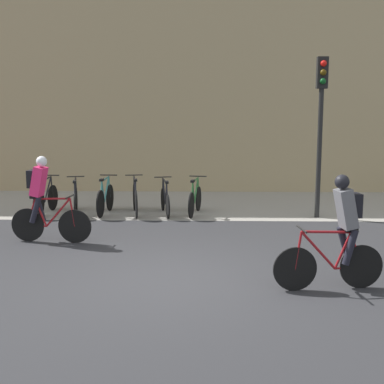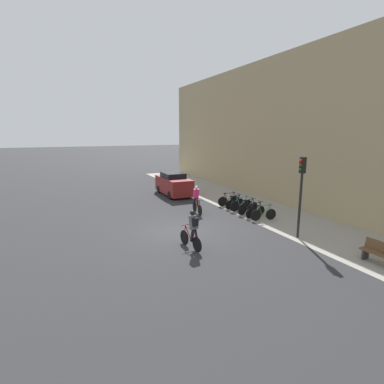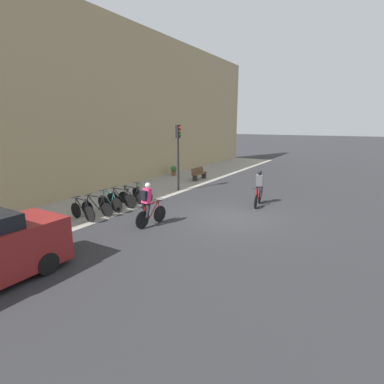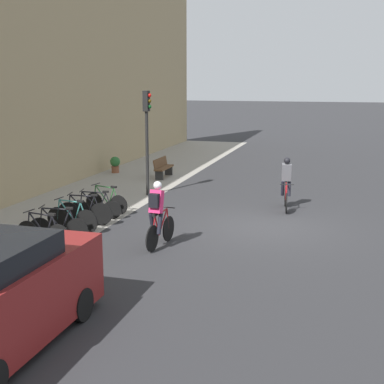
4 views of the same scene
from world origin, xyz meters
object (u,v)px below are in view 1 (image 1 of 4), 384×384
parked_bike_1 (76,199)px  parked_bike_0 (46,198)px  traffic_light_pole (321,108)px  cyclist_grey (341,229)px  parked_bike_2 (105,198)px  parked_bike_5 (195,199)px  parked_bike_4 (165,200)px  cyclist_pink (42,197)px  parked_bike_3 (135,199)px

parked_bike_1 → parked_bike_0: bearing=179.9°
traffic_light_pole → cyclist_grey: bearing=-98.1°
parked_bike_1 → parked_bike_2: (0.78, 0.00, 0.03)m
parked_bike_0 → parked_bike_5: (3.90, -0.00, -0.01)m
parked_bike_4 → traffic_light_pole: bearing=-4.5°
parked_bike_1 → parked_bike_2: bearing=0.2°
cyclist_pink → parked_bike_5: size_ratio=1.11×
cyclist_grey → parked_bike_0: cyclist_grey is taller
parked_bike_1 → parked_bike_3: (1.56, 0.00, 0.03)m
parked_bike_3 → traffic_light_pole: bearing=-3.7°
cyclist_pink → cyclist_grey: 6.06m
cyclist_grey → parked_bike_5: bearing=112.4°
parked_bike_2 → traffic_light_pole: size_ratio=0.42×
cyclist_grey → parked_bike_1: 7.87m
parked_bike_3 → parked_bike_5: size_ratio=1.05×
cyclist_grey → parked_bike_0: bearing=137.8°
cyclist_grey → parked_bike_5: 6.14m
parked_bike_1 → parked_bike_2: parked_bike_2 is taller
cyclist_grey → parked_bike_3: 6.88m
cyclist_grey → traffic_light_pole: 5.69m
traffic_light_pole → parked_bike_3: bearing=176.3°
parked_bike_4 → traffic_light_pole: size_ratio=0.41×
parked_bike_0 → parked_bike_5: parked_bike_0 is taller
cyclist_pink → parked_bike_1: cyclist_pink is taller
parked_bike_0 → parked_bike_4: 3.12m
cyclist_grey → traffic_light_pole: bearing=81.9°
parked_bike_0 → parked_bike_5: size_ratio=1.02×
parked_bike_2 → parked_bike_5: 2.34m
parked_bike_3 → traffic_light_pole: (4.65, -0.30, 2.32)m
parked_bike_5 → traffic_light_pole: size_ratio=0.41×
parked_bike_3 → parked_bike_4: (0.78, -0.00, -0.03)m
parked_bike_2 → parked_bike_1: bearing=-179.8°
cyclist_grey → parked_bike_1: bearing=133.9°
cyclist_pink → parked_bike_3: bearing=62.5°
parked_bike_1 → parked_bike_5: size_ratio=1.01×
traffic_light_pole → cyclist_pink: bearing=-157.1°
cyclist_grey → parked_bike_4: cyclist_grey is taller
parked_bike_0 → parked_bike_1: 0.78m
parked_bike_0 → parked_bike_4: parked_bike_0 is taller
cyclist_pink → parked_bike_1: size_ratio=1.09×
parked_bike_5 → traffic_light_pole: traffic_light_pole is taller
cyclist_pink → parked_bike_2: 3.05m
parked_bike_1 → parked_bike_3: size_ratio=0.97×
parked_bike_0 → parked_bike_1: (0.78, -0.00, -0.02)m
cyclist_pink → parked_bike_0: (-0.82, 2.91, -0.54)m
parked_bike_2 → parked_bike_5: size_ratio=1.04×
cyclist_pink → parked_bike_2: bearing=75.8°
cyclist_pink → cyclist_grey: size_ratio=1.00×
parked_bike_1 → parked_bike_3: bearing=0.1°
parked_bike_3 → parked_bike_1: bearing=-179.9°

